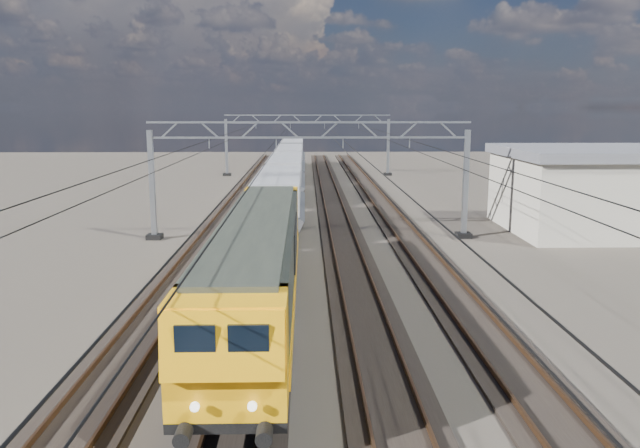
{
  "coord_description": "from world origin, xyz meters",
  "views": [
    {
      "loc": [
        -0.26,
        -33.52,
        7.91
      ],
      "look_at": [
        0.43,
        -4.09,
        2.4
      ],
      "focal_mm": 35.0,
      "sensor_mm": 36.0,
      "label": 1
    }
  ],
  "objects_px": {
    "catenary_gantry_far": "(307,142)",
    "hopper_wagon_lead": "(279,197)",
    "catenary_gantry_mid": "(310,175)",
    "hopper_wagon_fourth": "(292,151)",
    "locomotive": "(259,261)",
    "hopper_wagon_mid": "(285,174)",
    "hopper_wagon_third": "(289,160)"
  },
  "relations": [
    {
      "from": "hopper_wagon_lead",
      "to": "hopper_wagon_third",
      "type": "relative_size",
      "value": 1.0
    },
    {
      "from": "hopper_wagon_mid",
      "to": "hopper_wagon_third",
      "type": "height_order",
      "value": "same"
    },
    {
      "from": "catenary_gantry_mid",
      "to": "locomotive",
      "type": "height_order",
      "value": "catenary_gantry_mid"
    },
    {
      "from": "hopper_wagon_third",
      "to": "locomotive",
      "type": "bearing_deg",
      "value": -90.0
    },
    {
      "from": "catenary_gantry_far",
      "to": "hopper_wagon_lead",
      "type": "distance_m",
      "value": 33.56
    },
    {
      "from": "catenary_gantry_mid",
      "to": "catenary_gantry_far",
      "type": "distance_m",
      "value": 36.0
    },
    {
      "from": "hopper_wagon_mid",
      "to": "hopper_wagon_fourth",
      "type": "bearing_deg",
      "value": 90.0
    },
    {
      "from": "hopper_wagon_mid",
      "to": "hopper_wagon_fourth",
      "type": "relative_size",
      "value": 1.0
    },
    {
      "from": "catenary_gantry_far",
      "to": "hopper_wagon_third",
      "type": "height_order",
      "value": "catenary_gantry_far"
    },
    {
      "from": "locomotive",
      "to": "hopper_wagon_fourth",
      "type": "bearing_deg",
      "value": 90.0
    },
    {
      "from": "locomotive",
      "to": "hopper_wagon_third",
      "type": "bearing_deg",
      "value": 90.0
    },
    {
      "from": "catenary_gantry_mid",
      "to": "catenary_gantry_far",
      "type": "bearing_deg",
      "value": 90.0
    },
    {
      "from": "catenary_gantry_far",
      "to": "locomotive",
      "type": "relative_size",
      "value": 0.94
    },
    {
      "from": "catenary_gantry_mid",
      "to": "hopper_wagon_fourth",
      "type": "distance_m",
      "value": 45.21
    },
    {
      "from": "catenary_gantry_far",
      "to": "hopper_wagon_lead",
      "type": "bearing_deg",
      "value": -93.42
    },
    {
      "from": "catenary_gantry_far",
      "to": "hopper_wagon_mid",
      "type": "distance_m",
      "value": 19.44
    },
    {
      "from": "hopper_wagon_third",
      "to": "hopper_wagon_fourth",
      "type": "bearing_deg",
      "value": 90.0
    },
    {
      "from": "hopper_wagon_third",
      "to": "hopper_wagon_mid",
      "type": "bearing_deg",
      "value": -90.0
    },
    {
      "from": "catenary_gantry_far",
      "to": "hopper_wagon_third",
      "type": "distance_m",
      "value": 5.69
    },
    {
      "from": "catenary_gantry_mid",
      "to": "hopper_wagon_fourth",
      "type": "relative_size",
      "value": 1.53
    },
    {
      "from": "locomotive",
      "to": "hopper_wagon_fourth",
      "type": "height_order",
      "value": "locomotive"
    },
    {
      "from": "catenary_gantry_mid",
      "to": "hopper_wagon_lead",
      "type": "xyz_separation_m",
      "value": [
        -2.0,
        2.54,
        -1.67
      ]
    },
    {
      "from": "catenary_gantry_far",
      "to": "hopper_wagon_lead",
      "type": "height_order",
      "value": "catenary_gantry_far"
    },
    {
      "from": "hopper_wagon_lead",
      "to": "catenary_gantry_mid",
      "type": "bearing_deg",
      "value": -51.75
    },
    {
      "from": "catenary_gantry_mid",
      "to": "hopper_wagon_lead",
      "type": "distance_m",
      "value": 3.64
    },
    {
      "from": "hopper_wagon_mid",
      "to": "hopper_wagon_fourth",
      "type": "xyz_separation_m",
      "value": [
        0.0,
        28.4,
        0.0
      ]
    },
    {
      "from": "hopper_wagon_lead",
      "to": "hopper_wagon_mid",
      "type": "relative_size",
      "value": 1.0
    },
    {
      "from": "catenary_gantry_far",
      "to": "locomotive",
      "type": "xyz_separation_m",
      "value": [
        -2.0,
        -51.16,
        -1.58
      ]
    },
    {
      "from": "hopper_wagon_fourth",
      "to": "hopper_wagon_third",
      "type": "bearing_deg",
      "value": -90.0
    },
    {
      "from": "hopper_wagon_lead",
      "to": "hopper_wagon_third",
      "type": "height_order",
      "value": "same"
    },
    {
      "from": "locomotive",
      "to": "hopper_wagon_mid",
      "type": "xyz_separation_m",
      "value": [
        -0.0,
        31.9,
        -0.09
      ]
    },
    {
      "from": "catenary_gantry_mid",
      "to": "hopper_wagon_lead",
      "type": "bearing_deg",
      "value": 128.25
    }
  ]
}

